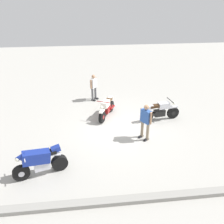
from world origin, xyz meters
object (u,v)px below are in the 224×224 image
motorcycle_cream_vintage (107,108)px  motorcycle_blue_sportbike (40,161)px  person_in_blue_shirt (146,120)px  motorcycle_silver_cruiser (160,111)px  person_in_white_shirt (94,86)px

motorcycle_cream_vintage → motorcycle_blue_sportbike: 5.07m
motorcycle_cream_vintage → person_in_blue_shirt: bearing=58.1°
motorcycle_cream_vintage → person_in_blue_shirt: size_ratio=1.09×
motorcycle_cream_vintage → motorcycle_silver_cruiser: size_ratio=0.88×
motorcycle_cream_vintage → motorcycle_blue_sportbike: bearing=-8.0°
motorcycle_silver_cruiser → person_in_white_shirt: size_ratio=1.31×
motorcycle_silver_cruiser → person_in_blue_shirt: bearing=-135.1°
motorcycle_cream_vintage → person_in_white_shirt: 2.37m
motorcycle_cream_vintage → motorcycle_silver_cruiser: bearing=100.3°
motorcycle_cream_vintage → motorcycle_blue_sportbike: (2.79, 4.23, 0.11)m
motorcycle_silver_cruiser → person_in_blue_shirt: 2.04m
motorcycle_blue_sportbike → person_in_white_shirt: (-2.22, -6.49, 0.30)m
motorcycle_silver_cruiser → person_in_white_shirt: bearing=128.6°
motorcycle_cream_vintage → motorcycle_silver_cruiser: (-2.67, 0.72, 0.03)m
motorcycle_silver_cruiser → motorcycle_blue_sportbike: bearing=-156.0°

